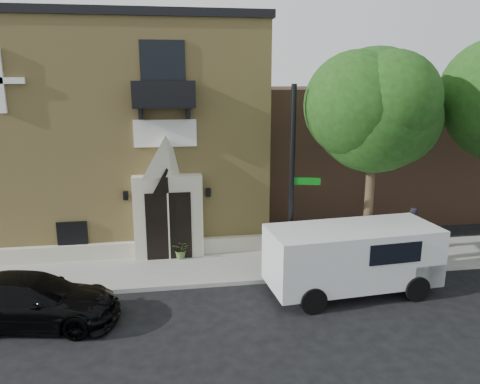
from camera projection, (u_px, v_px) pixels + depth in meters
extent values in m
plane|color=black|center=(201.00, 288.00, 15.75)|extent=(120.00, 120.00, 0.00)
cube|color=gray|center=(225.00, 267.00, 17.32)|extent=(42.00, 3.00, 0.15)
cube|color=tan|center=(122.00, 130.00, 21.89)|extent=(12.00, 10.00, 9.00)
cube|color=black|center=(116.00, 26.00, 20.78)|extent=(12.20, 10.20, 0.30)
cube|color=beige|center=(117.00, 250.00, 17.94)|extent=(12.00, 0.30, 0.60)
cube|color=beige|center=(168.00, 216.00, 17.82)|extent=(2.60, 0.55, 3.20)
pyramid|color=beige|center=(166.00, 156.00, 17.26)|extent=(2.60, 0.55, 1.50)
cube|color=black|center=(169.00, 226.00, 17.61)|extent=(1.70, 0.06, 2.60)
cube|color=beige|center=(169.00, 227.00, 17.57)|extent=(0.06, 0.04, 2.60)
cube|color=white|center=(165.00, 133.00, 17.25)|extent=(2.30, 0.10, 1.00)
cube|color=black|center=(164.00, 106.00, 16.64)|extent=(2.20, 0.90, 0.10)
cube|color=black|center=(164.00, 94.00, 16.12)|extent=(2.20, 0.06, 0.90)
cube|color=black|center=(133.00, 94.00, 16.37)|extent=(0.06, 0.90, 0.90)
cube|color=black|center=(193.00, 93.00, 16.69)|extent=(0.06, 0.90, 0.90)
cube|color=black|center=(163.00, 72.00, 16.75)|extent=(1.60, 0.08, 2.20)
cube|color=white|center=(0.00, 81.00, 15.93)|extent=(0.22, 0.14, 2.20)
cube|color=white|center=(0.00, 81.00, 15.93)|extent=(1.60, 0.14, 0.22)
cube|color=black|center=(72.00, 235.00, 17.60)|extent=(1.10, 0.10, 1.00)
cube|color=orange|center=(73.00, 234.00, 17.63)|extent=(0.85, 0.06, 0.75)
cube|color=black|center=(126.00, 196.00, 17.50)|extent=(0.18, 0.18, 0.32)
cube|color=black|center=(208.00, 192.00, 17.98)|extent=(0.18, 0.18, 0.32)
cube|color=brown|center=(407.00, 147.00, 25.46)|extent=(18.00, 8.00, 6.40)
cylinder|color=#38281C|center=(368.00, 212.00, 16.57)|extent=(0.32, 0.32, 4.20)
sphere|color=#1A3B10|center=(375.00, 111.00, 15.72)|extent=(4.20, 4.20, 4.20)
sphere|color=#1A3B10|center=(392.00, 118.00, 16.20)|extent=(3.36, 3.36, 3.36)
sphere|color=#1A3B10|center=(358.00, 105.00, 15.37)|extent=(3.57, 3.57, 3.57)
sphere|color=#1A3B10|center=(391.00, 99.00, 14.98)|extent=(3.15, 3.15, 3.15)
imported|color=black|center=(31.00, 300.00, 13.32)|extent=(5.26, 2.85, 1.45)
cube|color=silver|center=(352.00, 255.00, 15.15)|extent=(5.62, 2.61, 1.86)
cube|color=silver|center=(410.00, 264.00, 15.78)|extent=(1.26, 2.26, 0.76)
cube|color=black|center=(424.00, 239.00, 15.67)|extent=(0.47, 1.88, 0.76)
cube|color=black|center=(396.00, 254.00, 14.22)|extent=(1.75, 0.18, 0.66)
cylinder|color=black|center=(313.00, 300.00, 13.98)|extent=(0.85, 0.34, 0.83)
cylinder|color=black|center=(290.00, 273.00, 15.94)|extent=(0.85, 0.34, 0.83)
cylinder|color=black|center=(416.00, 288.00, 14.78)|extent=(0.85, 0.34, 0.83)
cylinder|color=black|center=(382.00, 264.00, 16.74)|extent=(0.85, 0.34, 0.83)
cylinder|color=black|center=(292.00, 184.00, 15.65)|extent=(0.17, 0.17, 6.56)
cube|color=#06590E|center=(306.00, 181.00, 15.58)|extent=(0.91, 0.27, 0.24)
cube|color=#06590E|center=(292.00, 170.00, 16.04)|extent=(0.27, 0.91, 0.24)
cylinder|color=#BE3512|center=(309.00, 270.00, 16.71)|extent=(0.41, 0.41, 0.09)
cylinder|color=#BE3512|center=(309.00, 261.00, 16.62)|extent=(0.29, 0.29, 0.62)
sphere|color=#BE3512|center=(309.00, 252.00, 16.54)|extent=(0.29, 0.29, 0.29)
cylinder|color=#BE3512|center=(309.00, 260.00, 16.61)|extent=(0.51, 0.14, 0.14)
cube|color=#103C1D|center=(370.00, 253.00, 17.00)|extent=(1.94, 1.47, 1.05)
cube|color=black|center=(371.00, 239.00, 16.87)|extent=(2.00, 1.53, 0.11)
imported|color=#536F35|center=(181.00, 249.00, 17.88)|extent=(0.77, 0.71, 0.71)
imported|color=black|center=(411.00, 229.00, 18.58)|extent=(0.77, 0.69, 1.77)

